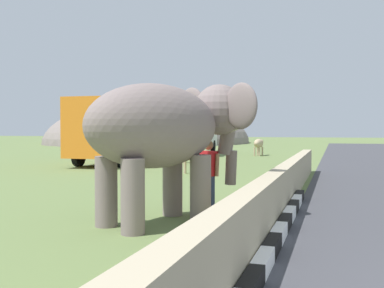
{
  "coord_description": "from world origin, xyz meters",
  "views": [
    {
      "loc": [
        -4.94,
        2.94,
        1.9
      ],
      "look_at": [
        4.03,
        5.81,
        1.6
      ],
      "focal_mm": 42.11,
      "sensor_mm": 36.0,
      "label": 1
    }
  ],
  "objects_px": {
    "cow_near": "(192,154)",
    "cow_far": "(259,144)",
    "cow_mid": "(191,148)",
    "elephant": "(168,129)",
    "bus_orange": "(121,127)",
    "bus_white": "(193,127)",
    "person_handler": "(208,171)"
  },
  "relations": [
    {
      "from": "cow_near",
      "to": "cow_far",
      "type": "relative_size",
      "value": 0.92
    },
    {
      "from": "cow_mid",
      "to": "cow_far",
      "type": "distance_m",
      "value": 8.9
    },
    {
      "from": "elephant",
      "to": "cow_near",
      "type": "distance_m",
      "value": 9.94
    },
    {
      "from": "bus_orange",
      "to": "cow_mid",
      "type": "bearing_deg",
      "value": -74.54
    },
    {
      "from": "bus_white",
      "to": "cow_mid",
      "type": "distance_m",
      "value": 10.01
    },
    {
      "from": "person_handler",
      "to": "cow_far",
      "type": "bearing_deg",
      "value": 6.33
    },
    {
      "from": "elephant",
      "to": "cow_mid",
      "type": "distance_m",
      "value": 16.21
    },
    {
      "from": "elephant",
      "to": "cow_far",
      "type": "height_order",
      "value": "elephant"
    },
    {
      "from": "cow_near",
      "to": "bus_orange",
      "type": "bearing_deg",
      "value": 49.89
    },
    {
      "from": "person_handler",
      "to": "cow_near",
      "type": "xyz_separation_m",
      "value": [
        8.07,
        2.98,
        -0.06
      ]
    },
    {
      "from": "elephant",
      "to": "bus_orange",
      "type": "xyz_separation_m",
      "value": [
        14.46,
        8.37,
        0.16
      ]
    },
    {
      "from": "cow_far",
      "to": "cow_mid",
      "type": "bearing_deg",
      "value": 163.88
    },
    {
      "from": "elephant",
      "to": "bus_white",
      "type": "height_order",
      "value": "bus_white"
    },
    {
      "from": "bus_orange",
      "to": "cow_mid",
      "type": "xyz_separation_m",
      "value": [
        1.06,
        -3.84,
        -1.21
      ]
    },
    {
      "from": "bus_orange",
      "to": "bus_white",
      "type": "distance_m",
      "value": 10.61
    },
    {
      "from": "elephant",
      "to": "cow_near",
      "type": "height_order",
      "value": "elephant"
    },
    {
      "from": "bus_white",
      "to": "cow_mid",
      "type": "xyz_separation_m",
      "value": [
        -9.51,
        -2.88,
        -1.21
      ]
    },
    {
      "from": "cow_mid",
      "to": "cow_far",
      "type": "height_order",
      "value": "same"
    },
    {
      "from": "person_handler",
      "to": "bus_white",
      "type": "xyz_separation_m",
      "value": [
        23.56,
        7.86,
        1.16
      ]
    },
    {
      "from": "bus_orange",
      "to": "cow_near",
      "type": "distance_m",
      "value": 7.72
    },
    {
      "from": "bus_orange",
      "to": "cow_far",
      "type": "height_order",
      "value": "bus_orange"
    },
    {
      "from": "person_handler",
      "to": "cow_far",
      "type": "distance_m",
      "value": 22.74
    },
    {
      "from": "person_handler",
      "to": "cow_mid",
      "type": "xyz_separation_m",
      "value": [
        14.05,
        4.98,
        -0.06
      ]
    },
    {
      "from": "bus_white",
      "to": "cow_near",
      "type": "distance_m",
      "value": 16.28
    },
    {
      "from": "bus_orange",
      "to": "person_handler",
      "type": "bearing_deg",
      "value": -145.84
    },
    {
      "from": "bus_orange",
      "to": "bus_white",
      "type": "height_order",
      "value": "same"
    },
    {
      "from": "cow_near",
      "to": "person_handler",
      "type": "bearing_deg",
      "value": -159.73
    },
    {
      "from": "elephant",
      "to": "cow_far",
      "type": "relative_size",
      "value": 2.07
    },
    {
      "from": "elephant",
      "to": "person_handler",
      "type": "relative_size",
      "value": 2.39
    },
    {
      "from": "cow_mid",
      "to": "bus_orange",
      "type": "bearing_deg",
      "value": 105.46
    },
    {
      "from": "cow_near",
      "to": "cow_far",
      "type": "distance_m",
      "value": 14.54
    },
    {
      "from": "bus_white",
      "to": "cow_far",
      "type": "xyz_separation_m",
      "value": [
        -0.95,
        -5.35,
        -1.21
      ]
    }
  ]
}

